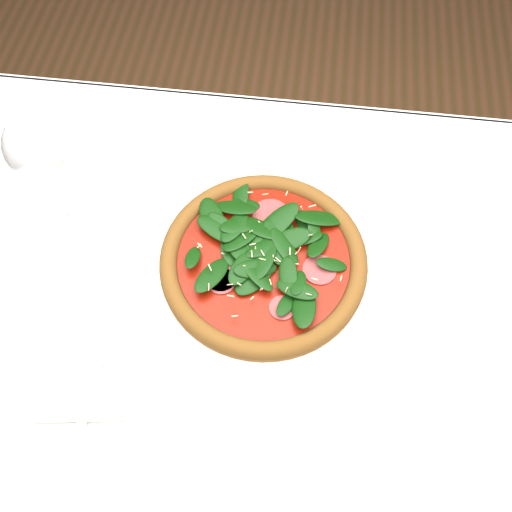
# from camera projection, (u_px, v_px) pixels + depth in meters

# --- Properties ---
(ground) EXTENTS (6.00, 6.00, 0.00)m
(ground) POSITION_uv_depth(u_px,v_px,m) (280.00, 425.00, 1.48)
(ground) COLOR brown
(ground) RESTS_ON ground
(dining_table) EXTENTS (1.21, 0.81, 0.75)m
(dining_table) POSITION_uv_depth(u_px,v_px,m) (294.00, 331.00, 0.92)
(dining_table) COLOR silver
(dining_table) RESTS_ON ground
(plate) EXTENTS (0.36, 0.36, 0.02)m
(plate) POSITION_uv_depth(u_px,v_px,m) (263.00, 266.00, 0.85)
(plate) COLOR white
(plate) RESTS_ON dining_table
(pizza) EXTENTS (0.37, 0.37, 0.04)m
(pizza) POSITION_uv_depth(u_px,v_px,m) (264.00, 259.00, 0.84)
(pizza) COLOR olive
(pizza) RESTS_ON plate
(wine_glass) EXTENTS (0.09, 0.09, 0.22)m
(wine_glass) POSITION_uv_depth(u_px,v_px,m) (40.00, 154.00, 0.77)
(wine_glass) COLOR white
(wine_glass) RESTS_ON dining_table
(napkin) EXTENTS (0.14, 0.08, 0.01)m
(napkin) POSITION_uv_depth(u_px,v_px,m) (90.00, 398.00, 0.76)
(napkin) COLOR silver
(napkin) RESTS_ON dining_table
(fork) EXTENTS (0.02, 0.14, 0.00)m
(fork) POSITION_uv_depth(u_px,v_px,m) (93.00, 378.00, 0.76)
(fork) COLOR silver
(fork) RESTS_ON napkin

